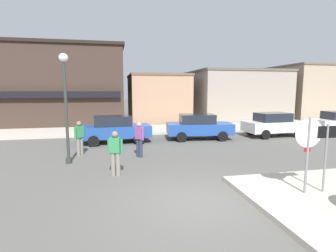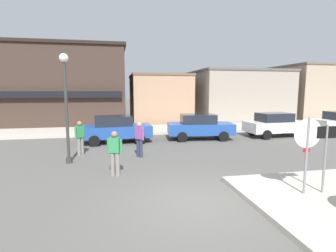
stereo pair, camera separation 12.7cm
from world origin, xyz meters
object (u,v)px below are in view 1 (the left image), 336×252
Objects in this scene: one_way_sign at (326,151)px; parked_car_nearest at (115,129)px; pedestrian_crossing_far at (80,137)px; parked_car_second at (199,126)px; parked_car_third at (274,124)px; pedestrian_crossing_near at (115,152)px; stop_sign at (308,145)px; pedestrian_kerb_side at (139,138)px; lamp_post at (65,92)px.

parked_car_nearest is (-5.77, 9.20, -0.52)m from one_way_sign.
pedestrian_crossing_far is at bearing 138.89° from one_way_sign.
parked_car_nearest is 0.98× the size of parked_car_second.
pedestrian_crossing_near is at bearing -149.41° from parked_car_third.
stop_sign is at bearing 176.37° from one_way_sign.
one_way_sign is at bearing -86.03° from parked_car_second.
pedestrian_crossing_far is (-11.92, -2.74, 0.06)m from parked_car_third.
parked_car_nearest is at bearing 106.32° from pedestrian_kerb_side.
pedestrian_kerb_side is (2.69, -0.89, 0.00)m from pedestrian_crossing_far.
parked_car_third is at bearing 60.92° from stop_sign.
pedestrian_kerb_side reaches higher than parked_car_third.
pedestrian_kerb_side is at bearing 130.19° from one_way_sign.
pedestrian_crossing_far reaches higher than parked_car_nearest.
pedestrian_crossing_near reaches higher than parked_car_nearest.
one_way_sign is 9.28m from parked_car_second.
parked_car_second is (5.12, 0.04, 0.00)m from parked_car_nearest.
parked_car_second is 5.48m from pedestrian_kerb_side.
lamp_post is 2.82× the size of pedestrian_kerb_side.
one_way_sign reaches higher than pedestrian_crossing_near.
pedestrian_crossing_near is (1.91, -2.03, -2.09)m from lamp_post.
pedestrian_kerb_side is (-4.70, 5.56, -0.46)m from one_way_sign.
one_way_sign is 6.58m from pedestrian_crossing_near.
parked_car_second is 2.59× the size of pedestrian_crossing_near.
one_way_sign is 7.30m from pedestrian_kerb_side.
lamp_post reaches higher than pedestrian_crossing_near.
lamp_post reaches higher than pedestrian_kerb_side.
stop_sign is at bearing -43.23° from pedestrian_crossing_far.
parked_car_third is (5.10, 9.16, -0.71)m from stop_sign.
pedestrian_crossing_far reaches higher than parked_car_third.
parked_car_second is (-0.64, 9.24, -0.52)m from one_way_sign.
stop_sign is 0.51× the size of lamp_post.
pedestrian_crossing_near is 2.70m from pedestrian_kerb_side.
stop_sign reaches higher than parked_car_second.
stop_sign is 6.09m from pedestrian_crossing_near.
parked_car_second is at bearing 179.52° from parked_car_third.
stop_sign reaches higher than pedestrian_kerb_side.
pedestrian_kerb_side is at bearing -18.26° from pedestrian_crossing_far.
parked_car_third is 11.99m from pedestrian_crossing_near.
parked_car_third is at bearing 30.59° from pedestrian_crossing_near.
pedestrian_crossing_far is (-6.75, -2.79, 0.06)m from parked_car_second.
parked_car_third is at bearing 12.96° from pedestrian_crossing_far.
one_way_sign reaches higher than parked_car_nearest.
parked_car_third is 2.54× the size of pedestrian_crossing_far.
pedestrian_crossing_near and pedestrian_kerb_side have the same top height.
pedestrian_crossing_near is (-0.02, -6.10, 0.06)m from parked_car_nearest.
parked_car_third is 9.92m from pedestrian_kerb_side.
lamp_post is at bearing -161.59° from parked_car_third.
parked_car_nearest is 1.00× the size of parked_car_third.
stop_sign is 6.93m from pedestrian_kerb_side.
stop_sign reaches higher than pedestrian_crossing_far.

